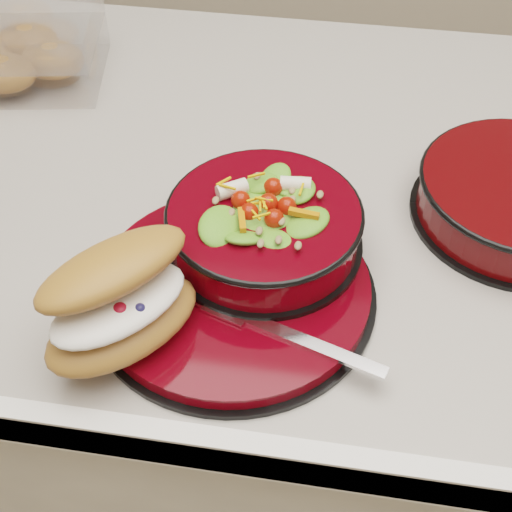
# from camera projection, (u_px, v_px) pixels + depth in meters

# --- Properties ---
(island_counter) EXTENTS (1.24, 0.74, 0.90)m
(island_counter) POSITION_uv_depth(u_px,v_px,m) (210.00, 373.00, 1.18)
(island_counter) COLOR white
(island_counter) RESTS_ON ground
(dinner_plate) EXTENTS (0.29, 0.29, 0.02)m
(dinner_plate) POSITION_uv_depth(u_px,v_px,m) (234.00, 289.00, 0.71)
(dinner_plate) COLOR black
(dinner_plate) RESTS_ON island_counter
(salad_bowl) EXTENTS (0.20, 0.20, 0.09)m
(salad_bowl) POSITION_uv_depth(u_px,v_px,m) (264.00, 222.00, 0.71)
(salad_bowl) COLOR black
(salad_bowl) RESTS_ON dinner_plate
(croissant) EXTENTS (0.16, 0.18, 0.09)m
(croissant) POSITION_uv_depth(u_px,v_px,m) (121.00, 302.00, 0.63)
(croissant) COLOR #A46732
(croissant) RESTS_ON dinner_plate
(fork) EXTENTS (0.18, 0.07, 0.00)m
(fork) POSITION_uv_depth(u_px,v_px,m) (286.00, 334.00, 0.66)
(fork) COLOR silver
(fork) RESTS_ON dinner_plate
(pastry_box) EXTENTS (0.25, 0.20, 0.09)m
(pastry_box) POSITION_uv_depth(u_px,v_px,m) (14.00, 48.00, 0.96)
(pastry_box) COLOR white
(pastry_box) RESTS_ON island_counter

